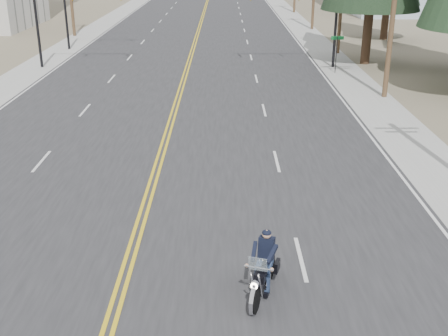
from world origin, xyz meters
name	(u,v)px	position (x,y,z in m)	size (l,w,h in m)	color
road	(204,12)	(0.00, 70.00, 0.01)	(20.00, 200.00, 0.01)	#303033
sidewalk_left	(121,12)	(-11.50, 70.00, 0.01)	(3.00, 200.00, 0.01)	#A5A5A0
sidewalk_right	(287,12)	(11.50, 70.00, 0.01)	(3.00, 200.00, 0.01)	#A5A5A0
traffic_mast_left	(62,0)	(-8.98, 32.00, 4.94)	(7.10, 0.26, 7.00)	black
traffic_mast_right	(310,0)	(8.98, 32.00, 4.94)	(7.10, 0.26, 7.00)	black
street_sign	(337,48)	(10.80, 30.00, 1.80)	(0.90, 0.06, 2.62)	black
motorcyclist	(263,266)	(3.76, 2.23, 0.87)	(0.96, 2.24, 1.75)	black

